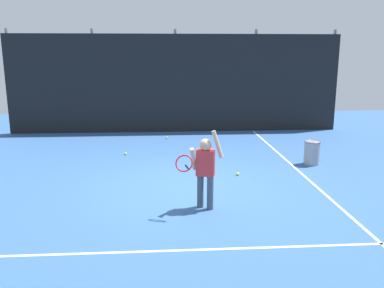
% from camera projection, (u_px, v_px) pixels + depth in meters
% --- Properties ---
extents(ground_plane, '(20.00, 20.00, 0.00)m').
position_uv_depth(ground_plane, '(185.00, 186.00, 7.98)').
color(ground_plane, '#335B93').
extents(court_line_baseline, '(9.00, 0.05, 0.00)m').
position_uv_depth(court_line_baseline, '(195.00, 250.00, 5.40)').
color(court_line_baseline, white).
rests_on(court_line_baseline, ground).
extents(court_line_sideline, '(0.05, 9.00, 0.00)m').
position_uv_depth(court_line_sideline, '(297.00, 169.00, 9.12)').
color(court_line_sideline, white).
rests_on(court_line_sideline, ground).
extents(back_fence_windscreen, '(10.78, 0.08, 3.16)m').
position_uv_depth(back_fence_windscreen, '(176.00, 84.00, 13.12)').
color(back_fence_windscreen, black).
rests_on(back_fence_windscreen, ground).
extents(fence_post_0, '(0.09, 0.09, 3.31)m').
position_uv_depth(fence_post_0, '(11.00, 82.00, 12.81)').
color(fence_post_0, slate).
rests_on(fence_post_0, ground).
extents(fence_post_1, '(0.09, 0.09, 3.31)m').
position_uv_depth(fence_post_1, '(95.00, 82.00, 12.99)').
color(fence_post_1, slate).
rests_on(fence_post_1, ground).
extents(fence_post_2, '(0.09, 0.09, 3.31)m').
position_uv_depth(fence_post_2, '(176.00, 81.00, 13.16)').
color(fence_post_2, slate).
rests_on(fence_post_2, ground).
extents(fence_post_3, '(0.09, 0.09, 3.31)m').
position_uv_depth(fence_post_3, '(255.00, 81.00, 13.34)').
color(fence_post_3, slate).
rests_on(fence_post_3, ground).
extents(fence_post_4, '(0.09, 0.09, 3.31)m').
position_uv_depth(fence_post_4, '(331.00, 81.00, 13.52)').
color(fence_post_4, slate).
rests_on(fence_post_4, ground).
extents(tennis_player, '(0.83, 0.57, 1.35)m').
position_uv_depth(tennis_player, '(205.00, 167.00, 6.68)').
color(tennis_player, '#3F4C59').
rests_on(tennis_player, ground).
extents(ball_hopper, '(0.38, 0.38, 0.56)m').
position_uv_depth(ball_hopper, '(312.00, 152.00, 9.46)').
color(ball_hopper, gray).
rests_on(ball_hopper, ground).
extents(tennis_ball_1, '(0.07, 0.07, 0.07)m').
position_uv_depth(tennis_ball_1, '(167.00, 138.00, 12.31)').
color(tennis_ball_1, '#CCE033').
rests_on(tennis_ball_1, ground).
extents(tennis_ball_2, '(0.07, 0.07, 0.07)m').
position_uv_depth(tennis_ball_2, '(238.00, 174.00, 8.66)').
color(tennis_ball_2, '#CCE033').
rests_on(tennis_ball_2, ground).
extents(tennis_ball_3, '(0.07, 0.07, 0.07)m').
position_uv_depth(tennis_ball_3, '(126.00, 154.00, 10.39)').
color(tennis_ball_3, '#CCE033').
rests_on(tennis_ball_3, ground).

